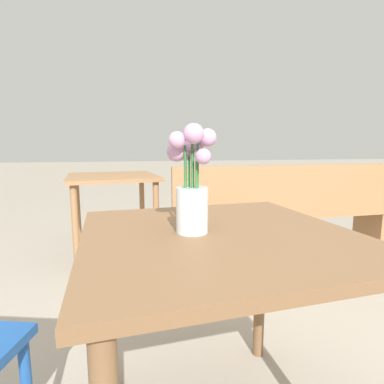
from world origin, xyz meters
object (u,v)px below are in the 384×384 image
object	(u,v)px
flower_vase	(191,188)
table_back	(113,189)
table_front	(218,266)
bench_near	(286,211)

from	to	relation	value
flower_vase	table_back	distance (m)	1.88
table_front	table_back	world-z (taller)	table_back
table_front	flower_vase	size ratio (longest dim) A/B	2.67
flower_vase	bench_near	bearing A→B (deg)	50.46
table_back	table_front	bearing A→B (deg)	-77.90
flower_vase	table_back	world-z (taller)	flower_vase
flower_vase	table_back	bearing A→B (deg)	99.60
table_front	flower_vase	distance (m)	0.26
table_front	bench_near	world-z (taller)	bench_near
table_back	flower_vase	bearing A→B (deg)	-80.40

